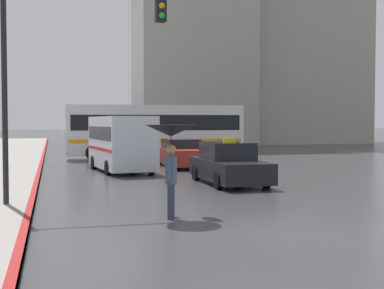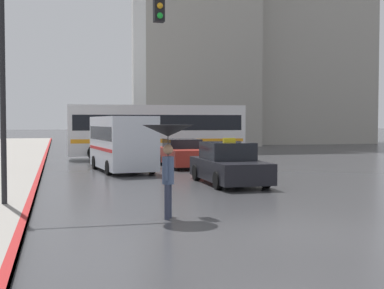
# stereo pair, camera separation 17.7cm
# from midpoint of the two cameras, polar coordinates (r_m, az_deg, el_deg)

# --- Properties ---
(ground_plane) EXTENTS (300.00, 300.00, 0.00)m
(ground_plane) POSITION_cam_midpoint_polar(r_m,az_deg,el_deg) (11.29, 9.16, -9.08)
(ground_plane) COLOR #38383A
(taxi) EXTENTS (1.91, 4.55, 1.66)m
(taxi) POSITION_cam_midpoint_polar(r_m,az_deg,el_deg) (19.41, 3.68, -2.20)
(taxi) COLOR black
(taxi) RESTS_ON ground_plane
(sedan_red) EXTENTS (1.91, 4.66, 1.39)m
(sedan_red) POSITION_cam_midpoint_polar(r_m,az_deg,el_deg) (26.64, -1.31, -1.00)
(sedan_red) COLOR #A52D23
(sedan_red) RESTS_ON ground_plane
(ambulance_van) EXTENTS (2.58, 5.37, 2.49)m
(ambulance_van) POSITION_cam_midpoint_polar(r_m,az_deg,el_deg) (24.40, -7.77, 0.37)
(ambulance_van) COLOR silver
(ambulance_van) RESTS_ON ground_plane
(city_bus) EXTENTS (10.59, 3.18, 3.23)m
(city_bus) POSITION_cam_midpoint_polar(r_m,az_deg,el_deg) (32.47, -4.14, 1.64)
(city_bus) COLOR silver
(city_bus) RESTS_ON ground_plane
(pedestrian_with_umbrella) EXTENTS (1.20, 1.20, 2.18)m
(pedestrian_with_umbrella) POSITION_cam_midpoint_polar(r_m,az_deg,el_deg) (12.34, -2.68, 0.50)
(pedestrian_with_umbrella) COLOR #2D3347
(pedestrian_with_umbrella) RESTS_ON ground_plane
(traffic_light) EXTENTS (4.20, 0.38, 6.02)m
(traffic_light) POSITION_cam_midpoint_polar(r_m,az_deg,el_deg) (14.31, -13.19, 10.25)
(traffic_light) COLOR black
(traffic_light) RESTS_ON ground_plane
(building_tower_near) EXTENTS (10.73, 8.15, 25.53)m
(building_tower_near) POSITION_cam_midpoint_polar(r_m,az_deg,el_deg) (52.16, -0.22, 14.07)
(building_tower_near) COLOR #A39E93
(building_tower_near) RESTS_ON ground_plane
(monument_cross) EXTENTS (8.09, 0.90, 18.39)m
(monument_cross) POSITION_cam_midpoint_polar(r_m,az_deg,el_deg) (39.57, -6.10, 14.36)
(monument_cross) COLOR white
(monument_cross) RESTS_ON ground_plane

